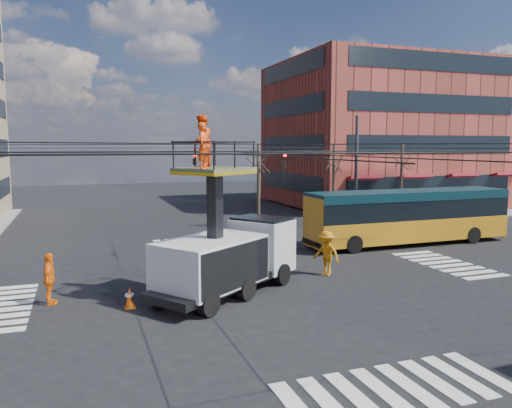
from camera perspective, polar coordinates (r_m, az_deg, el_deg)
The scene contains 13 objects.
ground at distance 21.66m, azimuth 0.03°, elevation -8.95°, with size 120.00×120.00×0.00m, color black.
sidewalk_ne at distance 49.71m, azimuth 14.83°, elevation -0.24°, with size 18.00×18.00×0.12m, color slate.
crosswalks at distance 21.66m, azimuth 0.03°, elevation -8.92°, with size 22.40×22.40×0.02m, color silver, non-canonical shape.
building_ne at distance 52.40m, azimuth 14.09°, elevation 7.74°, with size 20.06×16.06×14.00m.
overhead_network at distance 21.28m, azimuth -0.52°, elevation 2.51°, with size 24.24×24.24×8.00m.
tree_a at distance 35.28m, azimuth 0.29°, elevation 4.70°, with size 2.00×2.00×6.00m.
tree_b at distance 37.75m, azimuth 8.91°, elevation 4.75°, with size 2.00×2.00×6.00m.
tree_c at distance 40.96m, azimuth 16.33°, elevation 4.70°, with size 2.00×2.00×6.00m.
utility_truck at distance 19.74m, azimuth -3.26°, elevation -3.98°, with size 7.02×5.96×7.00m.
city_bus at distance 31.03m, azimuth 17.02°, elevation -1.24°, with size 12.72×2.73×3.20m.
traffic_cone at distance 18.88m, azimuth -14.25°, elevation -10.35°, with size 0.36×0.36×0.74m, color #E85509.
worker_ground at distance 20.02m, azimuth -22.53°, elevation -7.92°, with size 1.13×0.47×1.93m, color orange.
flagger at distance 22.84m, azimuth 8.05°, elevation -5.58°, with size 1.31×0.75×2.02m, color orange.
Camera 1 is at (-7.03, -19.64, 5.82)m, focal length 35.00 mm.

